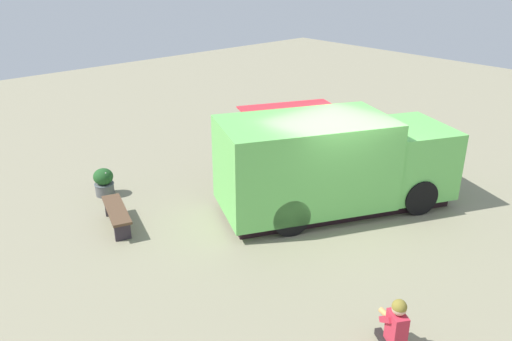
{
  "coord_description": "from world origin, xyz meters",
  "views": [
    {
      "loc": [
        8.3,
        6.66,
        5.6
      ],
      "look_at": [
        0.94,
        -1.65,
        0.89
      ],
      "focal_mm": 35.46,
      "sensor_mm": 36.0,
      "label": 1
    }
  ],
  "objects": [
    {
      "name": "food_truck",
      "position": [
        -0.28,
        -0.34,
        1.09
      ],
      "size": [
        5.87,
        4.33,
        2.27
      ],
      "color": "#68C759",
      "rests_on": "ground_plane"
    },
    {
      "name": "planter_flowering_far",
      "position": [
        -4.27,
        -3.79,
        0.36
      ],
      "size": [
        0.62,
        0.62,
        0.74
      ],
      "color": "gray",
      "rests_on": "ground_plane"
    },
    {
      "name": "plaza_bench",
      "position": [
        4.02,
        -2.85,
        0.34
      ],
      "size": [
        0.83,
        1.59,
        0.46
      ],
      "color": "brown",
      "rests_on": "ground_plane"
    },
    {
      "name": "person_customer",
      "position": [
        2.64,
        3.47,
        0.37
      ],
      "size": [
        0.64,
        0.78,
        0.92
      ],
      "color": "black",
      "rests_on": "ground_plane"
    },
    {
      "name": "ground_plane",
      "position": [
        0.0,
        0.0,
        0.0
      ],
      "size": [
        40.0,
        40.0,
        0.0
      ],
      "primitive_type": "plane",
      "color": "gray"
    },
    {
      "name": "planter_flowering_near",
      "position": [
        3.48,
        -4.58,
        0.36
      ],
      "size": [
        0.49,
        0.49,
        0.71
      ],
      "color": "#555658",
      "rests_on": "ground_plane"
    }
  ]
}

